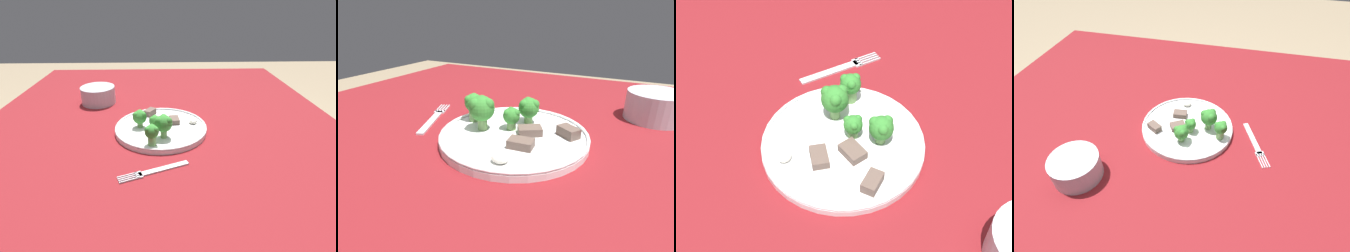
# 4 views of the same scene
# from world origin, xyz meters

# --- Properties ---
(table) EXTENTS (1.34, 1.16, 0.74)m
(table) POSITION_xyz_m (0.00, 0.00, 0.66)
(table) COLOR maroon
(table) RESTS_ON ground_plane
(dinner_plate) EXTENTS (0.28, 0.28, 0.02)m
(dinner_plate) POSITION_xyz_m (-0.06, -0.00, 0.75)
(dinner_plate) COLOR white
(dinner_plate) RESTS_ON table
(fork) EXTENTS (0.08, 0.17, 0.00)m
(fork) POSITION_xyz_m (-0.26, 0.02, 0.74)
(fork) COLOR silver
(fork) RESTS_ON table
(broccoli_floret_near_rim_left) EXTENTS (0.05, 0.05, 0.07)m
(broccoli_floret_near_rim_left) POSITION_xyz_m (-0.12, -0.01, 0.80)
(broccoli_floret_near_rim_left) COLOR #709E56
(broccoli_floret_near_rim_left) RESTS_ON dinner_plate
(broccoli_floret_center_left) EXTENTS (0.03, 0.03, 0.04)m
(broccoli_floret_center_left) POSITION_xyz_m (-0.07, 0.02, 0.78)
(broccoli_floret_center_left) COLOR #709E56
(broccoli_floret_center_left) RESTS_ON dinner_plate
(broccoli_floret_back_left) EXTENTS (0.04, 0.04, 0.06)m
(broccoli_floret_back_left) POSITION_xyz_m (-0.16, 0.02, 0.79)
(broccoli_floret_back_left) COLOR #709E56
(broccoli_floret_back_left) RESTS_ON dinner_plate
(broccoli_floret_front_left) EXTENTS (0.04, 0.04, 0.05)m
(broccoli_floret_front_left) POSITION_xyz_m (-0.05, 0.06, 0.79)
(broccoli_floret_front_left) COLOR #709E56
(broccoli_floret_front_left) RESTS_ON dinner_plate
(meat_slice_front_slice) EXTENTS (0.05, 0.05, 0.01)m
(meat_slice_front_slice) POSITION_xyz_m (-0.03, 0.01, 0.76)
(meat_slice_front_slice) COLOR brown
(meat_slice_front_slice) RESTS_ON dinner_plate
(meat_slice_middle_slice) EXTENTS (0.04, 0.03, 0.02)m
(meat_slice_middle_slice) POSITION_xyz_m (-0.03, -0.04, 0.76)
(meat_slice_middle_slice) COLOR brown
(meat_slice_middle_slice) RESTS_ON dinner_plate
(meat_slice_rear_slice) EXTENTS (0.05, 0.04, 0.02)m
(meat_slice_rear_slice) POSITION_xyz_m (0.04, 0.04, 0.76)
(meat_slice_rear_slice) COLOR brown
(meat_slice_rear_slice) RESTS_ON dinner_plate
(sauce_dollop) EXTENTS (0.03, 0.03, 0.02)m
(sauce_dollop) POSITION_xyz_m (-0.03, -0.10, 0.76)
(sauce_dollop) COLOR silver
(sauce_dollop) RESTS_ON dinner_plate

